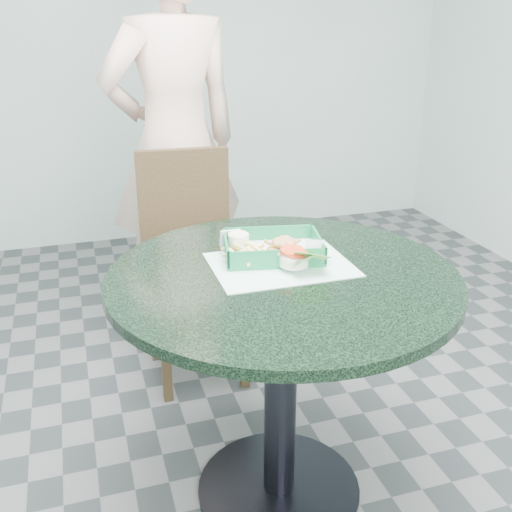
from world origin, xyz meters
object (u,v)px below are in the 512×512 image
object	(u,v)px
cafe_table	(282,333)
dining_chair	(190,250)
sauce_ramekin	(238,247)
food_basket	(272,257)
crab_sandwich	(287,252)
diner_person	(173,106)

from	to	relation	value
cafe_table	dining_chair	size ratio (longest dim) A/B	1.05
cafe_table	sauce_ramekin	xyz separation A→B (m)	(-0.09, 0.14, 0.22)
sauce_ramekin	cafe_table	bearing A→B (deg)	-59.07
dining_chair	food_basket	distance (m)	0.76
food_basket	crab_sandwich	world-z (taller)	crab_sandwich
dining_chair	diner_person	distance (m)	0.64
dining_chair	food_basket	size ratio (longest dim) A/B	3.34
crab_sandwich	dining_chair	bearing A→B (deg)	100.28
dining_chair	diner_person	size ratio (longest dim) A/B	0.44
diner_person	food_basket	size ratio (longest dim) A/B	7.60
dining_chair	sauce_ramekin	distance (m)	0.74
diner_person	sauce_ramekin	world-z (taller)	diner_person
crab_sandwich	food_basket	bearing A→B (deg)	121.16
diner_person	food_basket	xyz separation A→B (m)	(0.09, -1.07, -0.29)
dining_chair	food_basket	bearing A→B (deg)	-77.83
food_basket	cafe_table	bearing A→B (deg)	-95.26
sauce_ramekin	diner_person	bearing A→B (deg)	89.52
dining_chair	cafe_table	bearing A→B (deg)	-79.81
food_basket	dining_chair	bearing A→B (deg)	98.77
cafe_table	diner_person	world-z (taller)	diner_person
dining_chair	crab_sandwich	world-z (taller)	dining_chair
dining_chair	diner_person	world-z (taller)	diner_person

